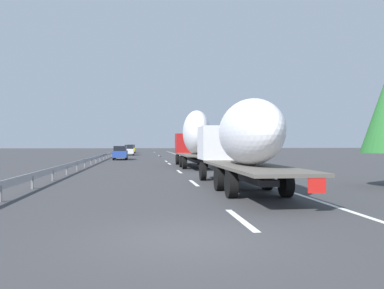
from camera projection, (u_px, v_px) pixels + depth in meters
The scene contains 21 objects.
ground_plane at pixel (150, 161), 48.32m from camera, with size 260.00×260.00×0.00m, color #38383A.
lane_stripe_0 at pixel (241, 219), 10.83m from camera, with size 3.20×0.20×0.01m, color white.
lane_stripe_1 at pixel (194, 183), 20.82m from camera, with size 3.20×0.20×0.01m, color white.
lane_stripe_2 at pixel (179, 172), 29.29m from camera, with size 3.20×0.20×0.01m, color white.
lane_stripe_3 at pixel (169, 164), 40.61m from camera, with size 3.20×0.20×0.01m, color white.
lane_stripe_4 at pixel (166, 161), 46.31m from camera, with size 3.20×0.20×0.01m, color white.
lane_stripe_5 at pixel (160, 157), 62.01m from camera, with size 3.20×0.20×0.01m, color white.
lane_stripe_6 at pixel (160, 157), 62.19m from camera, with size 3.20×0.20×0.01m, color white.
lane_stripe_7 at pixel (159, 156), 67.99m from camera, with size 3.20×0.20×0.01m, color white.
lane_stripe_8 at pixel (154, 152), 94.43m from camera, with size 3.20×0.20×0.01m, color white.
edge_line_right at pixel (190, 159), 53.96m from camera, with size 110.00×0.20×0.01m, color white.
truck_lead at pixel (194, 137), 34.51m from camera, with size 12.35×2.55×4.93m.
truck_trailing at pixel (241, 139), 17.96m from camera, with size 13.53×2.55×4.00m.
car_yellow_coupe at pixel (131, 149), 86.71m from camera, with size 4.53×1.76×1.87m.
car_blue_sedan at pixel (120, 153), 50.83m from camera, with size 4.74×1.76×1.79m.
car_white_van at pixel (129, 150), 70.45m from camera, with size 4.76×1.72×1.86m.
road_sign at pixel (204, 143), 49.17m from camera, with size 0.10×0.90×3.14m.
tree_0 at pixel (198, 137), 97.58m from camera, with size 2.60×2.60×5.41m.
tree_1 at pixel (197, 136), 95.96m from camera, with size 3.13×3.13×6.17m.
tree_3 at pixel (191, 134), 98.77m from camera, with size 3.40×3.40×7.38m.
guardrail_median at pixel (104, 155), 50.55m from camera, with size 94.00×0.10×0.76m.
Camera 1 is at (-8.58, 0.88, 2.11)m, focal length 36.57 mm.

